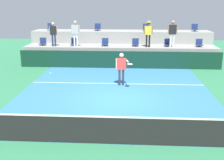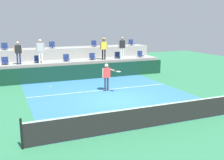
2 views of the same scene
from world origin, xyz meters
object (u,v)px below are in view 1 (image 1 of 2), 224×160
tennis_player (122,66)px  tennis_ball (50,73)px  stadium_chair_lower_left (74,42)px  spectator_in_white (173,31)px  stadium_chair_upper_far_left (50,27)px  spectator_in_grey (53,32)px  stadium_chair_upper_right (146,28)px  spectator_leaning_on_rail (75,31)px  spectator_with_hat (148,31)px  stadium_chair_lower_far_right (199,44)px  stadium_chair_lower_mid_right (135,43)px  stadium_chair_lower_far_left (43,42)px  stadium_chair_lower_right (168,43)px  stadium_chair_upper_left (98,28)px  stadium_chair_upper_far_right (195,28)px  stadium_chair_lower_mid_left (105,43)px

tennis_player → tennis_ball: bearing=-170.4°
stadium_chair_lower_left → spectator_in_white: spectator_in_white is taller
stadium_chair_upper_far_left → spectator_in_grey: bearing=-69.5°
stadium_chair_upper_right → spectator_leaning_on_rail: 5.27m
stadium_chair_upper_far_left → spectator_in_white: size_ratio=0.30×
spectator_with_hat → tennis_ball: (-5.13, -5.32, -1.55)m
stadium_chair_lower_far_right → tennis_player: stadium_chair_lower_far_right is taller
stadium_chair_lower_mid_right → spectator_with_hat: size_ratio=0.30×
stadium_chair_lower_far_left → spectator_in_white: 8.84m
stadium_chair_lower_right → stadium_chair_lower_left: bearing=180.0°
spectator_in_white → stadium_chair_upper_left: bearing=157.1°
stadium_chair_upper_far_right → stadium_chair_lower_left: bearing=-168.1°
spectator_in_white → stadium_chair_upper_far_right: bearing=48.7°
stadium_chair_upper_far_right → stadium_chair_upper_far_left: bearing=180.0°
stadium_chair_lower_mid_right → stadium_chair_lower_far_right: bearing=0.0°
stadium_chair_lower_right → stadium_chair_upper_far_right: size_ratio=1.00×
stadium_chair_upper_left → tennis_ball: stadium_chair_upper_left is taller
stadium_chair_upper_far_left → spectator_leaning_on_rail: (2.32, -2.18, -0.03)m
stadium_chair_lower_far_right → spectator_leaning_on_rail: bearing=-177.3°
stadium_chair_lower_mid_left → stadium_chair_lower_far_right: (6.34, 0.00, 0.00)m
stadium_chair_upper_far_left → stadium_chair_upper_far_right: same height
spectator_leaning_on_rail → stadium_chair_lower_far_right: bearing=2.7°
stadium_chair_lower_right → spectator_with_hat: size_ratio=0.30×
stadium_chair_upper_left → stadium_chair_upper_far_right: same height
stadium_chair_upper_far_right → tennis_ball: bearing=-139.0°
stadium_chair_lower_far_left → stadium_chair_lower_right: size_ratio=1.00×
stadium_chair_lower_mid_left → stadium_chair_upper_right: stadium_chair_upper_right is taller
stadium_chair_upper_right → tennis_player: size_ratio=0.31×
stadium_chair_lower_far_left → stadium_chair_upper_left: 4.14m
stadium_chair_lower_far_right → spectator_with_hat: spectator_with_hat is taller
stadium_chair_upper_left → tennis_ball: (-1.54, -7.50, -1.57)m
stadium_chair_lower_mid_left → stadium_chair_lower_left: bearing=180.0°
stadium_chair_lower_right → tennis_player: stadium_chair_lower_right is taller
stadium_chair_upper_right → spectator_in_grey: (-6.29, -2.18, -0.11)m
stadium_chair_lower_far_right → spectator_with_hat: size_ratio=0.30×
stadium_chair_upper_left → stadium_chair_upper_right: bearing=0.0°
stadium_chair_lower_mid_left → stadium_chair_upper_left: (-0.70, 1.80, 0.85)m
stadium_chair_lower_left → spectator_with_hat: spectator_with_hat is taller
stadium_chair_upper_far_right → tennis_ball: (-8.62, -7.50, -1.57)m
stadium_chair_lower_far_right → spectator_leaning_on_rail: (-8.28, -0.38, 0.82)m
stadium_chair_lower_left → stadium_chair_lower_mid_left: same height
stadium_chair_lower_left → stadium_chair_lower_right: size_ratio=1.00×
stadium_chair_lower_right → stadium_chair_lower_far_left: bearing=180.0°
stadium_chair_lower_far_left → stadium_chair_lower_left: same height
stadium_chair_upper_far_right → spectator_in_grey: size_ratio=0.33×
stadium_chair_lower_right → spectator_in_white: bearing=-60.3°
stadium_chair_lower_far_right → spectator_in_white: spectator_in_white is taller
stadium_chair_lower_mid_right → stadium_chair_lower_right: same height
stadium_chair_lower_left → spectator_with_hat: size_ratio=0.30×
stadium_chair_upper_far_left → stadium_chair_upper_left: (3.55, 0.00, 0.00)m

